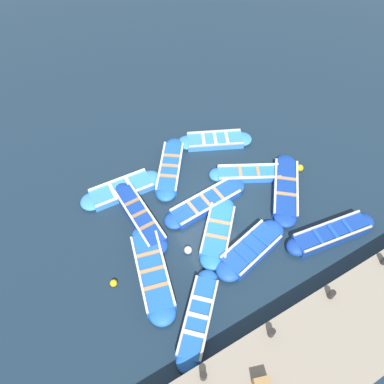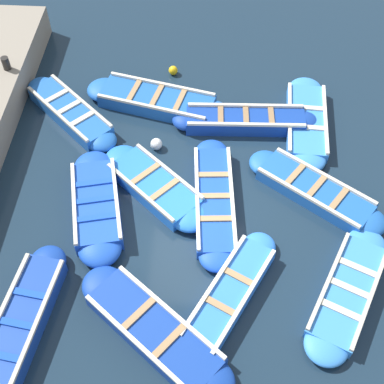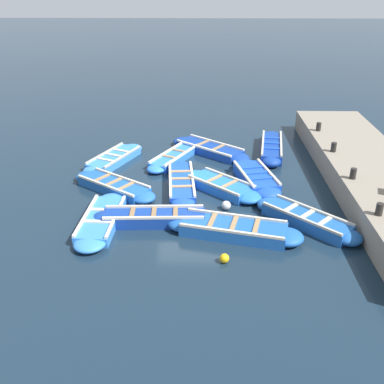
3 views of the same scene
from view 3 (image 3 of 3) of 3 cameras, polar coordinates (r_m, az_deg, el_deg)
name	(u,v)px [view 3 (image 3 of 3)]	position (r m, az deg, el deg)	size (l,w,h in m)	color
ground_plane	(192,185)	(16.01, -0.05, 0.85)	(120.00, 120.00, 0.00)	#162838
boat_outer_left	(181,183)	(15.87, -1.35, 1.20)	(1.09, 3.84, 0.36)	#1947B7
boat_tucked	(306,220)	(13.88, 14.34, -3.46)	(3.05, 2.97, 0.44)	#1E59AD
boat_drifting	(101,220)	(13.80, -11.43, -3.52)	(1.12, 3.53, 0.36)	#3884E0
boat_far_corner	(154,218)	(13.61, -4.83, -3.31)	(3.81, 0.89, 0.43)	navy
boat_inner_gap	(114,159)	(18.17, -9.86, 4.19)	(2.22, 3.47, 0.35)	#3884E0
boat_outer_right	(256,178)	(16.27, 8.11, 1.77)	(1.66, 3.43, 0.45)	#1947B7
boat_broadside	(174,157)	(18.07, -2.25, 4.44)	(2.23, 3.35, 0.35)	blue
boat_centre	(272,148)	(19.16, 10.07, 5.55)	(1.30, 3.86, 0.47)	navy
boat_mid_row	(221,186)	(15.59, 3.73, 0.76)	(3.01, 2.87, 0.40)	blue
boat_alongside	(114,186)	(15.79, -9.88, 0.71)	(3.37, 2.73, 0.39)	#1E59AD
boat_stern_in	(234,229)	(13.05, 5.30, -4.76)	(4.09, 1.86, 0.43)	#1E59AD
boat_bow_out	(210,149)	(18.83, 2.26, 5.44)	(3.52, 3.09, 0.39)	navy
quay_wall	(371,176)	(16.92, 21.83, 1.93)	(2.88, 12.93, 0.87)	gray
bollard_north	(379,209)	(13.29, 22.70, -2.03)	(0.20, 0.20, 0.35)	black
bollard_mid_north	(353,174)	(15.30, 19.78, 2.22)	(0.20, 0.20, 0.35)	black
bollard_mid_south	(334,147)	(17.40, 17.55, 5.46)	(0.20, 0.20, 0.35)	black
bollard_south	(319,127)	(19.56, 15.78, 7.99)	(0.20, 0.20, 0.35)	black
buoy_orange_near	(196,139)	(20.02, 0.51, 6.71)	(0.30, 0.30, 0.30)	#EAB214
buoy_yellow_far	(226,205)	(14.39, 4.37, -1.71)	(0.30, 0.30, 0.30)	silver
buoy_white_drifting	(224,258)	(11.92, 4.14, -8.39)	(0.26, 0.26, 0.26)	#EAB214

